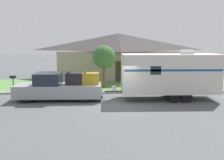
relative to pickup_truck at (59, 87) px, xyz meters
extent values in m
plane|color=#515456|center=(4.00, -1.60, -0.89)|extent=(120.00, 120.00, 0.00)
cube|color=#999993|center=(4.00, 2.15, -0.82)|extent=(80.00, 0.30, 0.14)
cube|color=#568442|center=(4.00, 5.80, -0.88)|extent=(80.00, 7.00, 0.03)
cube|color=gray|center=(4.75, 11.27, 0.64)|extent=(12.69, 7.03, 3.06)
pyramid|color=#3D3838|center=(4.75, 11.27, 3.10)|extent=(13.70, 7.59, 1.86)
cube|color=#4C3828|center=(4.75, 7.78, 0.16)|extent=(1.00, 0.06, 2.10)
cylinder|color=black|center=(-2.07, -0.79, -0.45)|extent=(0.88, 0.28, 0.88)
cylinder|color=black|center=(-2.07, 0.79, -0.45)|extent=(0.88, 0.28, 0.88)
cylinder|color=black|center=(1.83, -0.79, -0.45)|extent=(0.88, 0.28, 0.88)
cylinder|color=black|center=(1.83, 0.79, -0.45)|extent=(0.88, 0.28, 0.88)
cube|color=gray|center=(-1.35, 0.00, -0.21)|extent=(3.35, 1.94, 0.87)
cube|color=#19232D|center=(-0.74, 0.00, 0.63)|extent=(1.74, 1.78, 0.81)
cube|color=gray|center=(1.61, 0.00, -0.21)|extent=(2.57, 1.94, 0.87)
cube|color=#333333|center=(2.96, 0.00, -0.53)|extent=(0.12, 1.74, 0.20)
cube|color=black|center=(1.05, 0.00, 0.63)|extent=(1.15, 0.81, 0.80)
cube|color=black|center=(0.68, 0.00, 1.11)|extent=(0.10, 0.89, 0.08)
cube|color=olive|center=(2.18, 0.00, 0.63)|extent=(1.15, 0.81, 0.80)
cube|color=black|center=(1.81, 0.00, 1.11)|extent=(0.10, 0.89, 0.08)
cylinder|color=black|center=(7.80, -1.01, -0.51)|extent=(0.76, 0.22, 0.76)
cylinder|color=black|center=(7.80, 1.01, -0.51)|extent=(0.76, 0.22, 0.76)
cylinder|color=black|center=(8.64, -1.01, -0.51)|extent=(0.76, 0.22, 0.76)
cylinder|color=black|center=(8.64, 1.01, -0.51)|extent=(0.76, 0.22, 0.76)
cube|color=beige|center=(7.69, 0.00, 0.98)|extent=(6.64, 2.31, 2.67)
cube|color=navy|center=(7.69, -1.16, 1.31)|extent=(6.51, 0.01, 0.14)
cube|color=#383838|center=(3.76, 0.00, -0.31)|extent=(1.22, 0.12, 0.10)
cylinder|color=silver|center=(3.82, 0.00, -0.08)|extent=(0.28, 0.28, 0.36)
cube|color=silver|center=(8.89, 0.00, 2.45)|extent=(0.80, 0.68, 0.28)
cube|color=#19232D|center=(6.50, -1.16, 1.31)|extent=(0.70, 0.01, 0.56)
cylinder|color=brown|center=(-4.37, 3.29, -0.36)|extent=(0.09, 0.09, 1.06)
cube|color=black|center=(-4.37, 3.29, 0.28)|extent=(0.48, 0.20, 0.22)
cylinder|color=brown|center=(3.11, 4.33, 0.10)|extent=(0.24, 0.24, 1.98)
sphere|color=#38662D|center=(3.11, 4.33, 1.83)|extent=(2.00, 2.00, 2.00)
camera|label=1|loc=(3.14, -17.18, 3.24)|focal=40.00mm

